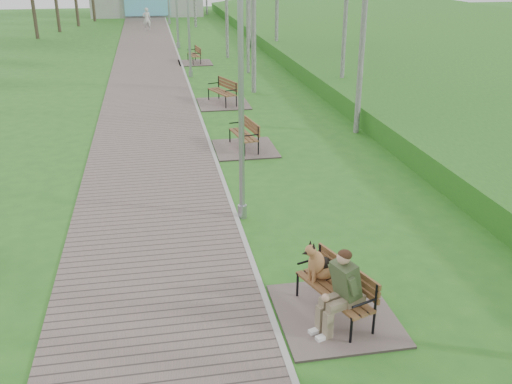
# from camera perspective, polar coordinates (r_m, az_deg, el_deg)

# --- Properties ---
(walkway) EXTENTS (3.50, 67.00, 0.04)m
(walkway) POSITION_cam_1_polar(r_m,az_deg,el_deg) (27.74, -10.76, 11.34)
(walkway) COLOR #685954
(walkway) RESTS_ON ground
(kerb) EXTENTS (0.10, 67.00, 0.05)m
(kerb) POSITION_cam_1_polar(r_m,az_deg,el_deg) (27.78, -7.09, 11.59)
(kerb) COLOR #999993
(kerb) RESTS_ON ground
(embankment) EXTENTS (14.00, 70.00, 1.60)m
(embankment) POSITION_cam_1_polar(r_m,az_deg,el_deg) (29.58, 17.49, 11.36)
(embankment) COLOR #3B7E25
(embankment) RESTS_ON ground
(bench_main) EXTENTS (1.82, 2.02, 1.59)m
(bench_main) POSITION_cam_1_polar(r_m,az_deg,el_deg) (9.01, 7.61, -10.05)
(bench_main) COLOR #685954
(bench_main) RESTS_ON ground
(bench_second) EXTENTS (1.77, 1.96, 1.08)m
(bench_second) POSITION_cam_1_polar(r_m,az_deg,el_deg) (16.71, -1.23, 4.94)
(bench_second) COLOR #685954
(bench_second) RESTS_ON ground
(bench_third) EXTENTS (1.89, 2.10, 1.16)m
(bench_third) POSITION_cam_1_polar(r_m,az_deg,el_deg) (21.99, -3.39, 9.31)
(bench_third) COLOR #685954
(bench_third) RESTS_ON ground
(bench_far) EXTENTS (1.72, 1.91, 1.05)m
(bench_far) POSITION_cam_1_polar(r_m,az_deg,el_deg) (30.83, -6.19, 13.04)
(bench_far) COLOR #685954
(bench_far) RESTS_ON ground
(lamp_post_near) EXTENTS (0.20, 0.20, 5.05)m
(lamp_post_near) POSITION_cam_1_polar(r_m,az_deg,el_deg) (11.60, -1.48, 8.06)
(lamp_post_near) COLOR gray
(lamp_post_near) RESTS_ON ground
(lamp_post_second) EXTENTS (0.18, 0.18, 4.78)m
(lamp_post_second) POSITION_cam_1_polar(r_m,az_deg,el_deg) (26.97, -6.74, 16.03)
(lamp_post_second) COLOR gray
(lamp_post_second) RESTS_ON ground
(lamp_post_third) EXTENTS (0.22, 0.22, 5.75)m
(lamp_post_third) POSITION_cam_1_polar(r_m,az_deg,el_deg) (35.91, -7.98, 18.31)
(lamp_post_third) COLOR gray
(lamp_post_third) RESTS_ON ground
(pedestrian_near) EXTENTS (0.66, 0.48, 1.65)m
(pedestrian_near) POSITION_cam_1_polar(r_m,az_deg,el_deg) (45.11, -10.87, 16.61)
(pedestrian_near) COLOR beige
(pedestrian_near) RESTS_ON ground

